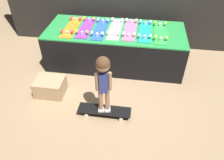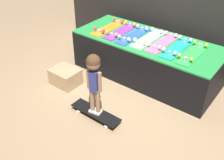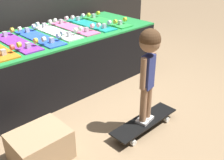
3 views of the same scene
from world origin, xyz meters
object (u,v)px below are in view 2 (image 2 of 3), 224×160
object	(u,v)px
skateboard_pink_on_rack	(163,42)
child	(94,74)
skateboard_blue_on_rack	(133,35)
storage_box	(65,77)
skateboard_on_floor	(96,113)
skateboard_white_on_rack	(149,38)
skateboard_green_on_rack	(193,53)
skateboard_purple_on_rack	(122,31)
skateboard_teal_on_rack	(177,48)
skateboard_orange_on_rack	(109,28)

from	to	relation	value
skateboard_pink_on_rack	child	bearing A→B (deg)	-99.25
skateboard_blue_on_rack	skateboard_pink_on_rack	bearing A→B (deg)	6.36
child	storage_box	distance (m)	1.09
skateboard_blue_on_rack	skateboard_on_floor	bearing A→B (deg)	-77.67
skateboard_blue_on_rack	skateboard_white_on_rack	distance (m)	0.25
skateboard_green_on_rack	skateboard_on_floor	xyz separation A→B (m)	(-0.70, -1.26, -0.58)
skateboard_blue_on_rack	storage_box	xyz separation A→B (m)	(-0.61, -0.95, -0.53)
skateboard_on_floor	child	size ratio (longest dim) A/B	0.85
child	storage_box	size ratio (longest dim) A/B	2.01
skateboard_purple_on_rack	child	bearing A→B (deg)	-67.88
skateboard_white_on_rack	storage_box	size ratio (longest dim) A/B	1.80
skateboard_green_on_rack	skateboard_on_floor	bearing A→B (deg)	-119.02
skateboard_white_on_rack	child	size ratio (longest dim) A/B	0.89
skateboard_purple_on_rack	skateboard_teal_on_rack	distance (m)	0.98
skateboard_blue_on_rack	child	xyz separation A→B (m)	(0.27, -1.26, 0.03)
skateboard_orange_on_rack	skateboard_purple_on_rack	bearing A→B (deg)	4.36
skateboard_white_on_rack	skateboard_teal_on_rack	size ratio (longest dim) A/B	1.00
skateboard_orange_on_rack	skateboard_white_on_rack	bearing A→B (deg)	3.50
skateboard_white_on_rack	storage_box	distance (m)	1.41
child	storage_box	bearing A→B (deg)	150.83
skateboard_green_on_rack	skateboard_on_floor	distance (m)	1.56
skateboard_white_on_rack	skateboard_on_floor	world-z (taller)	skateboard_white_on_rack
skateboard_blue_on_rack	skateboard_teal_on_rack	distance (m)	0.73
child	storage_box	world-z (taller)	child
skateboard_teal_on_rack	storage_box	world-z (taller)	skateboard_teal_on_rack
skateboard_on_floor	skateboard_green_on_rack	bearing A→B (deg)	60.98
skateboard_orange_on_rack	storage_box	bearing A→B (deg)	-97.05
skateboard_white_on_rack	skateboard_green_on_rack	distance (m)	0.73
skateboard_orange_on_rack	skateboard_blue_on_rack	distance (m)	0.49
skateboard_orange_on_rack	skateboard_on_floor	bearing A→B (deg)	-58.76
child	skateboard_white_on_rack	bearing A→B (deg)	81.53
skateboard_purple_on_rack	skateboard_on_floor	distance (m)	1.49
skateboard_pink_on_rack	skateboard_teal_on_rack	bearing A→B (deg)	-5.33
skateboard_orange_on_rack	child	bearing A→B (deg)	-58.76
skateboard_blue_on_rack	storage_box	world-z (taller)	skateboard_blue_on_rack
skateboard_on_floor	child	xyz separation A→B (m)	(0.00, 0.00, 0.61)
skateboard_on_floor	storage_box	xyz separation A→B (m)	(-0.88, 0.31, 0.05)
skateboard_on_floor	storage_box	distance (m)	0.93
skateboard_purple_on_rack	skateboard_blue_on_rack	bearing A→B (deg)	-4.65
skateboard_orange_on_rack	skateboard_purple_on_rack	xyz separation A→B (m)	(0.24, 0.02, 0.00)
skateboard_pink_on_rack	skateboard_teal_on_rack	size ratio (longest dim) A/B	1.00
skateboard_teal_on_rack	skateboard_green_on_rack	bearing A→B (deg)	-5.48
skateboard_white_on_rack	skateboard_teal_on_rack	xyz separation A→B (m)	(0.49, -0.01, 0.00)
skateboard_teal_on_rack	skateboard_on_floor	world-z (taller)	skateboard_teal_on_rack
skateboard_orange_on_rack	skateboard_green_on_rack	distance (m)	1.46
skateboard_white_on_rack	skateboard_green_on_rack	size ratio (longest dim) A/B	1.00
skateboard_purple_on_rack	skateboard_green_on_rack	bearing A→B (deg)	-0.55
child	skateboard_pink_on_rack	bearing A→B (deg)	70.94
skateboard_orange_on_rack	skateboard_pink_on_rack	distance (m)	0.98
skateboard_blue_on_rack	skateboard_white_on_rack	size ratio (longest dim) A/B	1.00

